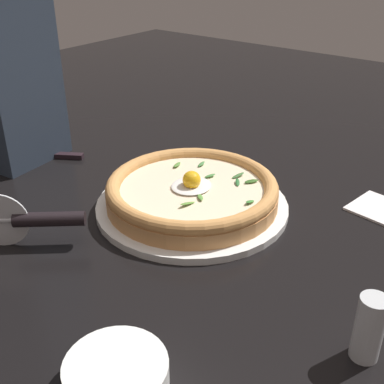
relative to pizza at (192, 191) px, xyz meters
The scene contains 7 objects.
ground_plane 0.07m from the pizza, 19.55° to the right, with size 2.40×2.40×0.03m, color black.
pizza_plate 0.03m from the pizza, 126.48° to the left, with size 0.33×0.33×0.01m, color white.
pizza is the anchor object (origin of this frame).
side_bowl 0.38m from the pizza, 154.27° to the right, with size 0.11×0.11×0.03m, color white.
pizza_cutter 0.26m from the pizza, 152.33° to the left, with size 0.12×0.14×0.09m.
table_knife 0.37m from the pizza, 92.15° to the left, with size 0.13×0.19×0.01m.
pepper_shaker 0.38m from the pizza, 112.04° to the right, with size 0.03×0.03×0.08m, color silver.
Camera 1 is at (-0.62, -0.42, 0.42)m, focal length 45.70 mm.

